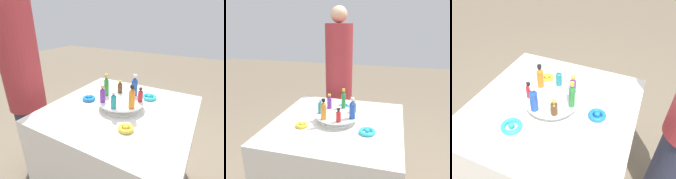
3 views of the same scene
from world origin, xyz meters
The scene contains 13 objects.
ground_plane centered at (0.00, 0.00, 0.00)m, with size 12.00×12.00×0.00m, color #756651.
party_table centered at (0.00, 0.00, 0.39)m, with size 0.91×0.91×0.78m.
display_stand centered at (0.00, 0.00, 0.81)m, with size 0.30×0.30×0.06m.
bottle_blue centered at (-0.04, -0.12, 0.90)m, with size 0.04×0.04×0.15m.
bottle_brown centered at (0.06, -0.10, 0.87)m, with size 0.04×0.04×0.09m.
bottle_green centered at (0.12, -0.02, 0.90)m, with size 0.03×0.03×0.15m.
bottle_purple centered at (0.09, 0.09, 0.89)m, with size 0.04×0.04×0.11m.
bottle_teal centered at (-0.01, 0.12, 0.88)m, with size 0.03×0.03×0.11m.
bottle_orange centered at (-0.10, 0.07, 0.90)m, with size 0.04×0.04×0.15m.
bottle_red centered at (-0.12, -0.04, 0.88)m, with size 0.03×0.03×0.09m.
ribbon_bow_blue centered at (0.26, 0.01, 0.79)m, with size 0.10×0.10×0.04m.
ribbon_bow_gold centered at (-0.14, 0.22, 0.79)m, with size 0.09×0.09×0.03m.
ribbon_bow_teal centered at (-0.12, -0.23, 0.79)m, with size 0.11×0.11×0.03m.
Camera 3 is at (0.41, -0.80, 1.61)m, focal length 35.00 mm.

